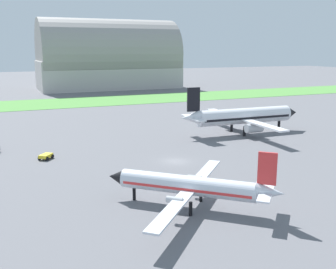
% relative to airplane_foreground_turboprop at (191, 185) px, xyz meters
% --- Properties ---
extents(ground_plane, '(600.00, 600.00, 0.00)m').
position_rel_airplane_foreground_turboprop_xyz_m(ground_plane, '(6.67, 19.34, -2.82)').
color(ground_plane, slate).
extents(grass_taxiway_strip, '(360.00, 28.00, 0.08)m').
position_rel_airplane_foreground_turboprop_xyz_m(grass_taxiway_strip, '(6.67, 103.75, -2.78)').
color(grass_taxiway_strip, '#549342').
rests_on(grass_taxiway_strip, ground_plane).
extents(airplane_foreground_turboprop, '(18.62, 19.94, 7.70)m').
position_rel_airplane_foreground_turboprop_xyz_m(airplane_foreground_turboprop, '(0.00, 0.00, 0.00)').
color(airplane_foreground_turboprop, silver).
rests_on(airplane_foreground_turboprop, ground_plane).
extents(airplane_midfield_jet, '(30.16, 30.77, 10.88)m').
position_rel_airplane_foreground_turboprop_xyz_m(airplane_midfield_jet, '(30.10, 34.54, 1.10)').
color(airplane_midfield_jet, white).
rests_on(airplane_midfield_jet, ground_plane).
extents(baggage_cart_near_gate, '(2.87, 2.95, 0.90)m').
position_rel_airplane_foreground_turboprop_xyz_m(baggage_cart_near_gate, '(-13.52, 29.47, -2.25)').
color(baggage_cart_near_gate, yellow).
rests_on(baggage_cart_near_gate, ground_plane).
extents(hangar_distant, '(65.75, 32.70, 32.72)m').
position_rel_airplane_foreground_turboprop_xyz_m(hangar_distant, '(30.53, 150.92, 10.89)').
color(hangar_distant, '#BCB7B2').
rests_on(hangar_distant, ground_plane).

